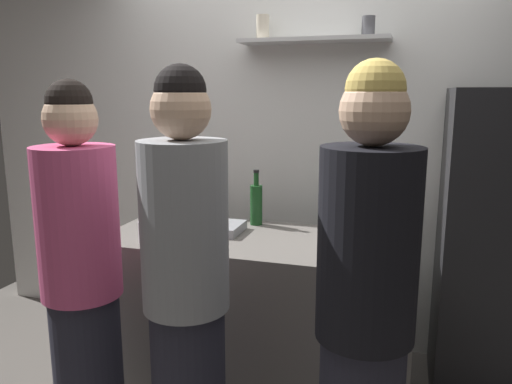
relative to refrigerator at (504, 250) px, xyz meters
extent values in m
cube|color=white|center=(-1.17, 0.40, 0.45)|extent=(4.80, 0.10, 2.60)
cube|color=silver|center=(-1.09, 0.24, 1.13)|extent=(0.90, 0.22, 0.02)
cylinder|color=beige|center=(-1.41, 0.24, 1.21)|extent=(0.08, 0.08, 0.14)
cylinder|color=#4C4C51|center=(-0.78, 0.24, 1.20)|extent=(0.08, 0.08, 0.11)
cube|color=black|center=(0.00, 0.00, 0.00)|extent=(0.65, 0.65, 1.69)
cube|color=#66605B|center=(-1.27, -0.35, -0.39)|extent=(1.64, 0.71, 0.90)
cube|color=gray|center=(-1.54, -0.31, 0.08)|extent=(0.34, 0.24, 0.05)
cylinder|color=#B2B2B7|center=(-1.78, -0.60, 0.12)|extent=(0.10, 0.10, 0.11)
cylinder|color=silver|center=(-1.78, -0.60, 0.18)|extent=(0.02, 0.04, 0.16)
cylinder|color=silver|center=(-1.76, -0.62, 0.18)|extent=(0.01, 0.01, 0.18)
cylinder|color=silver|center=(-1.76, -0.59, 0.18)|extent=(0.03, 0.04, 0.18)
cylinder|color=silver|center=(-1.80, -0.60, 0.19)|extent=(0.01, 0.02, 0.19)
cylinder|color=silver|center=(-1.77, -0.60, 0.17)|extent=(0.02, 0.04, 0.16)
cylinder|color=black|center=(-0.64, -0.51, 0.15)|extent=(0.08, 0.08, 0.19)
cylinder|color=black|center=(-0.64, -0.51, 0.28)|extent=(0.03, 0.03, 0.08)
cylinder|color=gold|center=(-0.64, -0.51, 0.33)|extent=(0.03, 0.03, 0.02)
cylinder|color=#B2BFB2|center=(-0.77, -0.38, 0.18)|extent=(0.07, 0.07, 0.24)
cylinder|color=#B2BFB2|center=(-0.77, -0.38, 0.33)|extent=(0.03, 0.03, 0.07)
cylinder|color=#333333|center=(-0.77, -0.38, 0.37)|extent=(0.03, 0.03, 0.02)
cylinder|color=#19471E|center=(-1.35, -0.09, 0.18)|extent=(0.07, 0.07, 0.23)
cylinder|color=#19471E|center=(-1.35, -0.09, 0.33)|extent=(0.03, 0.03, 0.08)
cylinder|color=black|center=(-1.35, -0.09, 0.38)|extent=(0.03, 0.03, 0.02)
cylinder|color=silver|center=(-1.88, -0.44, 0.15)|extent=(0.09, 0.09, 0.18)
cylinder|color=silver|center=(-1.88, -0.44, 0.25)|extent=(0.05, 0.05, 0.03)
cylinder|color=#268C3F|center=(-1.88, -0.44, 0.27)|extent=(0.05, 0.05, 0.02)
cylinder|color=#262633|center=(-1.83, -1.09, -0.44)|extent=(0.30, 0.30, 0.81)
cylinder|color=#D14C7F|center=(-1.83, -1.09, 0.29)|extent=(0.34, 0.34, 0.64)
sphere|color=#D8AD8C|center=(-1.83, -1.09, 0.72)|extent=(0.22, 0.22, 0.22)
sphere|color=black|center=(-1.83, -1.09, 0.78)|extent=(0.19, 0.19, 0.19)
cylinder|color=gray|center=(-1.32, -1.12, 0.32)|extent=(0.34, 0.34, 0.66)
sphere|color=#D8AD8C|center=(-1.32, -1.12, 0.76)|extent=(0.23, 0.23, 0.23)
sphere|color=black|center=(-1.32, -1.12, 0.83)|extent=(0.19, 0.19, 0.19)
cylinder|color=black|center=(-0.63, -1.16, 0.32)|extent=(0.34, 0.34, 0.66)
sphere|color=#D8AD8C|center=(-0.63, -1.16, 0.77)|extent=(0.23, 0.23, 0.23)
sphere|color=#D8B759|center=(-0.63, -1.16, 0.83)|extent=(0.19, 0.19, 0.19)
camera|label=1|loc=(-0.52, -2.80, 0.82)|focal=34.92mm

